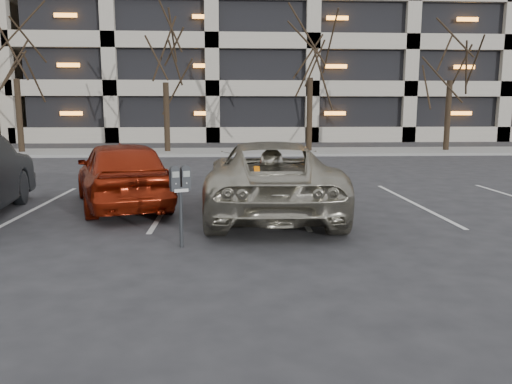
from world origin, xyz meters
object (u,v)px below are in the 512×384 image
at_px(tree_c, 311,30).
at_px(parking_meter, 180,186).
at_px(tree_a, 13,31).
at_px(tree_b, 164,38).
at_px(suv_silver, 270,177).
at_px(car_red, 122,173).
at_px(tree_d, 453,36).

relative_size(tree_c, parking_meter, 6.52).
height_order(tree_a, tree_b, tree_a).
xyz_separation_m(tree_a, tree_b, (7.00, 0.00, -0.24)).
distance_m(tree_c, suv_silver, 15.80).
bearing_deg(tree_c, parking_meter, -105.53).
xyz_separation_m(tree_b, car_red, (0.64, -13.71, -4.74)).
bearing_deg(tree_b, tree_d, 0.00).
bearing_deg(tree_a, parking_meter, -61.67).
xyz_separation_m(tree_b, tree_d, (14.00, 0.00, 0.22)).
bearing_deg(tree_d, tree_c, 180.00).
xyz_separation_m(tree_a, parking_meter, (9.24, -17.14, -4.77)).
distance_m(tree_d, suv_silver, 18.47).
height_order(tree_a, suv_silver, tree_a).
height_order(tree_b, suv_silver, tree_b).
height_order(tree_b, parking_meter, tree_b).
xyz_separation_m(tree_a, tree_c, (14.00, 0.00, 0.16)).
bearing_deg(tree_a, tree_b, 0.00).
bearing_deg(car_red, tree_d, -152.50).
distance_m(tree_d, parking_meter, 21.32).
bearing_deg(tree_c, suv_silver, -102.26).
bearing_deg(parking_meter, suv_silver, 34.14).
bearing_deg(parking_meter, tree_a, 94.50).
relative_size(tree_a, car_red, 1.81).
bearing_deg(tree_b, tree_c, 0.00).
distance_m(tree_b, tree_c, 7.01).
distance_m(suv_silver, car_red, 3.30).
bearing_deg(tree_c, tree_b, 180.00).
distance_m(tree_c, parking_meter, 18.46).
xyz_separation_m(tree_c, tree_d, (7.00, 0.00, -0.18)).
distance_m(parking_meter, car_red, 3.78).
height_order(parking_meter, car_red, car_red).
bearing_deg(tree_a, tree_d, 0.00).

